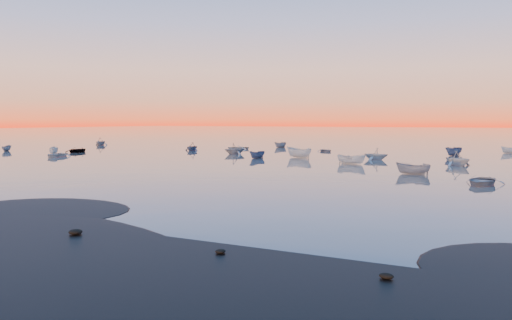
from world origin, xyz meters
The scene contains 5 objects.
ground centered at (0.00, 100.00, 0.00)m, with size 600.00×600.00×0.00m, color #6B6259.
mud_lobes centered at (0.00, -1.00, 0.01)m, with size 140.00×6.00×0.07m, color black, non-canonical shape.
moored_fleet centered at (0.00, 53.00, 0.00)m, with size 124.00×58.00×1.20m, color silver, non-canonical shape.
boat_near_left centered at (-34.57, 31.60, 0.00)m, with size 4.38×1.82×1.09m, color silver.
boat_near_center centered at (8.60, 39.23, 0.00)m, with size 3.68×1.56×1.27m, color silver.
Camera 1 is at (25.79, -21.59, 5.44)m, focal length 35.00 mm.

